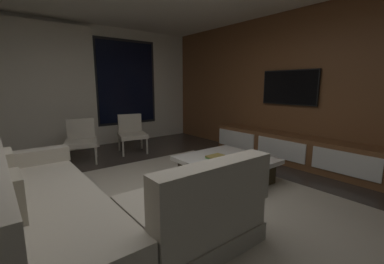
{
  "coord_description": "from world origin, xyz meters",
  "views": [
    {
      "loc": [
        -1.37,
        -2.36,
        1.4
      ],
      "look_at": [
        1.21,
        0.91,
        0.63
      ],
      "focal_mm": 23.96,
      "sensor_mm": 36.0,
      "label": 1
    }
  ],
  "objects": [
    {
      "name": "media_wall",
      "position": [
        3.06,
        0.0,
        1.35
      ],
      "size": [
        0.12,
        7.8,
        2.7
      ],
      "color": "brown",
      "rests_on": "floor"
    },
    {
      "name": "back_wall_with_window",
      "position": [
        -0.06,
        3.62,
        1.34
      ],
      "size": [
        6.6,
        0.3,
        2.7
      ],
      "color": "silver",
      "rests_on": "floor"
    },
    {
      "name": "coffee_table",
      "position": [
        1.22,
        0.12,
        0.19
      ],
      "size": [
        1.16,
        1.16,
        0.36
      ],
      "color": "#2F2614",
      "rests_on": "floor"
    },
    {
      "name": "book_stack_on_coffee_table",
      "position": [
        1.08,
        0.22,
        0.38
      ],
      "size": [
        0.25,
        0.17,
        0.05
      ],
      "color": "#52AD49",
      "rests_on": "coffee_table"
    },
    {
      "name": "area_rug",
      "position": [
        0.35,
        -0.1,
        0.01
      ],
      "size": [
        3.2,
        3.8,
        0.01
      ],
      "primitive_type": "cube",
      "color": "#ADA391",
      "rests_on": "floor"
    },
    {
      "name": "accent_chair_near_window",
      "position": [
        0.91,
        2.58,
        0.43
      ],
      "size": [
        0.66,
        0.68,
        0.78
      ],
      "color": "#B2ADA0",
      "rests_on": "floor"
    },
    {
      "name": "media_console",
      "position": [
        2.77,
        0.05,
        0.25
      ],
      "size": [
        0.46,
        3.1,
        0.52
      ],
      "color": "brown",
      "rests_on": "floor"
    },
    {
      "name": "mounted_tv",
      "position": [
        2.95,
        0.25,
        1.35
      ],
      "size": [
        0.05,
        1.08,
        0.63
      ],
      "color": "black"
    },
    {
      "name": "floor",
      "position": [
        0.0,
        0.0,
        0.0
      ],
      "size": [
        9.2,
        9.2,
        0.0
      ],
      "primitive_type": "plane",
      "color": "#332B26"
    },
    {
      "name": "accent_chair_by_curtain",
      "position": [
        -0.12,
        2.5,
        0.43
      ],
      "size": [
        0.69,
        0.7,
        0.78
      ],
      "color": "#B2ADA0",
      "rests_on": "floor"
    },
    {
      "name": "sectional_couch",
      "position": [
        -0.82,
        -0.1,
        0.29
      ],
      "size": [
        1.98,
        2.5,
        0.82
      ],
      "color": "#A49C8C",
      "rests_on": "floor"
    }
  ]
}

